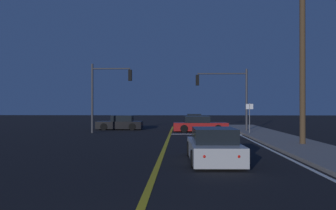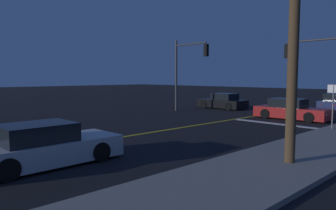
{
  "view_description": "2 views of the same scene",
  "coord_description": "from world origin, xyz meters",
  "px_view_note": "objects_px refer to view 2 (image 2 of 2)",
  "views": [
    {
      "loc": [
        0.86,
        -4.31,
        2.19
      ],
      "look_at": [
        0.02,
        18.0,
        2.27
      ],
      "focal_mm": 37.16,
      "sensor_mm": 36.0,
      "label": 1
    },
    {
      "loc": [
        11.87,
        5.64,
        2.77
      ],
      "look_at": [
        -0.62,
        17.48,
        1.23
      ],
      "focal_mm": 33.86,
      "sensor_mm": 36.0,
      "label": 2
    }
  ],
  "objects_px": {
    "car_parked_curb_black": "(223,102)",
    "traffic_signal_near_right": "(328,62)",
    "car_lead_oncoming_red": "(291,110)",
    "street_sign_corner": "(333,100)",
    "car_distant_tail_silver": "(44,147)",
    "traffic_signal_far_left": "(187,64)"
  },
  "relations": [
    {
      "from": "car_parked_curb_black",
      "to": "traffic_signal_near_right",
      "type": "height_order",
      "value": "traffic_signal_near_right"
    },
    {
      "from": "car_parked_curb_black",
      "to": "traffic_signal_near_right",
      "type": "distance_m",
      "value": 10.44
    },
    {
      "from": "car_lead_oncoming_red",
      "to": "street_sign_corner",
      "type": "distance_m",
      "value": 4.95
    },
    {
      "from": "car_distant_tail_silver",
      "to": "car_lead_oncoming_red",
      "type": "height_order",
      "value": "same"
    },
    {
      "from": "car_distant_tail_silver",
      "to": "car_parked_curb_black",
      "type": "height_order",
      "value": "same"
    },
    {
      "from": "traffic_signal_far_left",
      "to": "street_sign_corner",
      "type": "distance_m",
      "value": 11.62
    },
    {
      "from": "car_lead_oncoming_red",
      "to": "traffic_signal_far_left",
      "type": "distance_m",
      "value": 8.5
    },
    {
      "from": "car_lead_oncoming_red",
      "to": "traffic_signal_near_right",
      "type": "relative_size",
      "value": 0.88
    },
    {
      "from": "car_distant_tail_silver",
      "to": "traffic_signal_near_right",
      "type": "height_order",
      "value": "traffic_signal_near_right"
    },
    {
      "from": "car_parked_curb_black",
      "to": "traffic_signal_far_left",
      "type": "height_order",
      "value": "traffic_signal_far_left"
    },
    {
      "from": "car_parked_curb_black",
      "to": "traffic_signal_far_left",
      "type": "xyz_separation_m",
      "value": [
        -0.4,
        -4.17,
        3.17
      ]
    },
    {
      "from": "traffic_signal_near_right",
      "to": "traffic_signal_far_left",
      "type": "xyz_separation_m",
      "value": [
        -10.01,
        -1.4,
        0.13
      ]
    },
    {
      "from": "traffic_signal_near_right",
      "to": "traffic_signal_far_left",
      "type": "height_order",
      "value": "traffic_signal_far_left"
    },
    {
      "from": "car_distant_tail_silver",
      "to": "street_sign_corner",
      "type": "distance_m",
      "value": 13.6
    },
    {
      "from": "car_distant_tail_silver",
      "to": "car_lead_oncoming_red",
      "type": "bearing_deg",
      "value": 87.33
    },
    {
      "from": "car_parked_curb_black",
      "to": "traffic_signal_far_left",
      "type": "relative_size",
      "value": 0.75
    },
    {
      "from": "car_distant_tail_silver",
      "to": "car_parked_curb_black",
      "type": "xyz_separation_m",
      "value": [
        -6.98,
        18.54,
        -0.0
      ]
    },
    {
      "from": "car_distant_tail_silver",
      "to": "street_sign_corner",
      "type": "xyz_separation_m",
      "value": [
        3.96,
        12.97,
        1.04
      ]
    },
    {
      "from": "car_distant_tail_silver",
      "to": "street_sign_corner",
      "type": "bearing_deg",
      "value": 71.44
    },
    {
      "from": "traffic_signal_near_right",
      "to": "traffic_signal_far_left",
      "type": "relative_size",
      "value": 0.95
    },
    {
      "from": "street_sign_corner",
      "to": "traffic_signal_far_left",
      "type": "bearing_deg",
      "value": 172.96
    },
    {
      "from": "traffic_signal_near_right",
      "to": "street_sign_corner",
      "type": "height_order",
      "value": "traffic_signal_near_right"
    }
  ]
}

